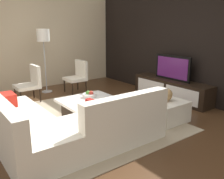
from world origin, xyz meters
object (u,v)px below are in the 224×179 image
at_px(media_console, 171,89).
at_px(coffee_table, 90,109).
at_px(accent_chair_near, 31,82).
at_px(book_stack, 91,102).
at_px(decorative_ball, 166,94).
at_px(ottoman, 165,111).
at_px(television, 173,68).
at_px(sectional_couch, 58,126).
at_px(floor_lamp, 43,39).
at_px(fruit_bowl, 90,95).
at_px(accent_chair_far, 78,74).

distance_m(media_console, coffee_table, 2.30).
height_order(accent_chair_near, book_stack, accent_chair_near).
relative_size(accent_chair_near, decorative_ball, 3.56).
relative_size(coffee_table, accent_chair_near, 1.24).
height_order(ottoman, decorative_ball, decorative_ball).
relative_size(coffee_table, ottoman, 1.54).
bearing_deg(decorative_ball, television, 125.66).
bearing_deg(television, sectional_couch, -81.13).
bearing_deg(decorative_ball, coffee_table, -131.24).
bearing_deg(sectional_couch, television, 98.87).
height_order(television, floor_lamp, floor_lamp).
height_order(media_console, decorative_ball, decorative_ball).
bearing_deg(accent_chair_near, coffee_table, 5.25).
xyz_separation_m(floor_lamp, fruit_bowl, (2.24, 0.01, -1.01)).
bearing_deg(television, media_console, -90.00).
relative_size(ottoman, fruit_bowl, 2.50).
height_order(accent_chair_near, floor_lamp, floor_lamp).
xyz_separation_m(accent_chair_near, floor_lamp, (-0.60, 0.62, 0.96)).
bearing_deg(decorative_ball, accent_chair_far, -173.76).
height_order(ottoman, book_stack, book_stack).
xyz_separation_m(fruit_bowl, decorative_ball, (1.14, 1.00, 0.09)).
distance_m(floor_lamp, accent_chair_far, 1.29).
bearing_deg(sectional_couch, accent_chair_far, 145.04).
height_order(television, sectional_couch, television).
relative_size(floor_lamp, book_stack, 8.21).
relative_size(sectional_couch, coffee_table, 2.20).
bearing_deg(television, accent_chair_near, -124.17).
bearing_deg(accent_chair_near, television, 44.72).
bearing_deg(coffee_table, accent_chair_near, -163.64).
bearing_deg(ottoman, coffee_table, -131.24).
bearing_deg(sectional_couch, media_console, 98.87).
height_order(television, accent_chair_far, television).
distance_m(sectional_couch, decorative_ball, 2.10).
distance_m(coffee_table, ottoman, 1.46).
xyz_separation_m(ottoman, decorative_ball, (0.00, 0.00, 0.32)).
distance_m(sectional_couch, ottoman, 2.09).
height_order(coffee_table, book_stack, book_stack).
bearing_deg(coffee_table, ottoman, 48.76).
relative_size(accent_chair_far, decorative_ball, 3.56).
relative_size(floor_lamp, fruit_bowl, 6.07).
relative_size(floor_lamp, decorative_ball, 6.95).
height_order(accent_chair_near, fruit_bowl, accent_chair_near).
bearing_deg(accent_chair_near, fruit_bowl, 9.99).
bearing_deg(accent_chair_far, floor_lamp, -120.97).
relative_size(media_console, accent_chair_near, 2.44).
bearing_deg(fruit_bowl, ottoman, 41.20).
xyz_separation_m(floor_lamp, decorative_ball, (3.38, 1.01, -0.92)).
bearing_deg(media_console, sectional_couch, -81.13).
xyz_separation_m(ottoman, book_stack, (-0.74, -1.22, 0.22)).
bearing_deg(floor_lamp, media_console, 41.29).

